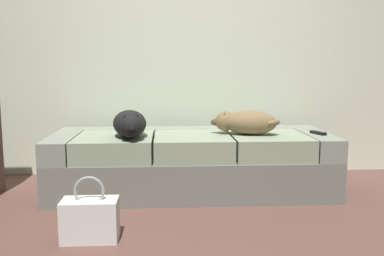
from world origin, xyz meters
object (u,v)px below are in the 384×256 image
Objects in this scene: tv_remote at (318,133)px; dog_tan at (246,122)px; couch at (192,162)px; dog_dark at (130,124)px; handbag at (90,219)px.

dog_tan is at bearing 156.93° from tv_remote.
dog_tan reaches higher than couch.
dog_dark is at bearing -160.58° from couch.
dog_tan is 1.44× the size of handbag.
couch is at bearing 56.30° from handbag.
couch is at bearing 153.55° from tv_remote.
dog_tan is at bearing 39.86° from handbag.
couch reaches higher than handbag.
handbag is at bearing -102.12° from dog_dark.
tv_remote is (0.57, -0.03, -0.08)m from dog_tan.
tv_remote is 1.87m from handbag.
couch is at bearing 169.48° from dog_tan.
tv_remote reaches higher than couch.
tv_remote reaches higher than handbag.
dog_dark reaches higher than dog_tan.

